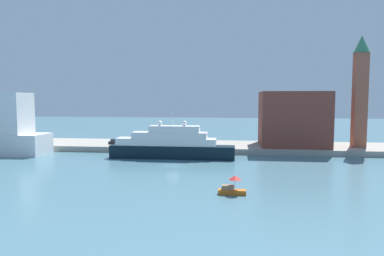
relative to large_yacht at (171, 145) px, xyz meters
The scene contains 10 objects.
ground 10.05m from the large_yacht, 77.04° to the right, with size 400.00×400.00×0.00m, color slate.
quay_dock 16.18m from the large_yacht, 82.29° to the left, with size 110.00×18.40×1.45m, color gray.
large_yacht is the anchor object (origin of this frame).
small_motorboat 33.13m from the large_yacht, 63.92° to the right, with size 3.99×1.78×2.77m.
work_barge 14.87m from the large_yacht, 162.16° to the left, with size 4.42×1.46×0.78m, color olive.
harbor_building 34.42m from the large_yacht, 27.40° to the left, with size 17.15×15.31×14.31m, color brown.
bell_tower 50.53m from the large_yacht, 17.13° to the left, with size 4.01×4.01×28.36m.
parked_car 21.94m from the large_yacht, 144.34° to the left, with size 3.85×1.83×1.40m.
person_figure 17.08m from the large_yacht, 138.22° to the left, with size 0.36×0.36×1.68m.
mooring_bollard 8.23m from the large_yacht, 90.43° to the left, with size 0.51×0.51×0.86m, color black.
Camera 1 is at (12.65, -69.51, 13.49)m, focal length 32.35 mm.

